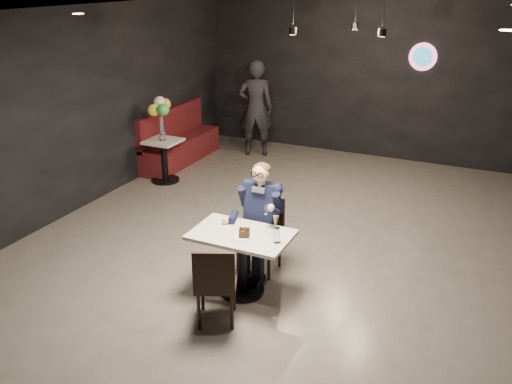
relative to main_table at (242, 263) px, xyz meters
The scene contains 17 objects.
floor 1.18m from the main_table, 82.81° to the left, with size 9.00×9.00×0.00m, color #6E645C.
wall_sign 5.89m from the main_table, 80.44° to the left, with size 0.50×0.06×0.50m, color pink, non-canonical shape.
pendant_lights 4.00m from the main_table, 87.42° to the left, with size 1.40×1.20×0.36m, color black.
main_table is the anchor object (origin of this frame).
chair_far 0.56m from the main_table, 90.00° to the left, with size 0.42×0.46×0.92m, color black.
chair_near 0.60m from the main_table, 90.00° to the right, with size 0.42×0.46×0.92m, color black.
seated_man 0.65m from the main_table, 90.00° to the left, with size 0.60×0.80×1.44m, color black.
dessert_plate 0.39m from the main_table, 56.09° to the right, with size 0.23×0.23×0.01m, color white.
cake_slice 0.44m from the main_table, 44.84° to the right, with size 0.11×0.09×0.08m, color black.
mint_leaf 0.49m from the main_table, 58.03° to the right, with size 0.06×0.04×0.01m, color green.
sundae_glass 0.63m from the main_table, ahead, with size 0.08×0.08×0.17m, color silver.
wafer_cone 0.76m from the main_table, ahead, with size 0.06×0.06×0.13m, color tan.
booth_bench 4.79m from the main_table, 130.47° to the left, with size 0.52×2.09×1.05m, color #4E1014.
side_table 3.86m from the main_table, 136.73° to the left, with size 0.56×0.56×0.70m, color silver.
balloon_vase 3.89m from the main_table, 136.73° to the left, with size 0.10×0.10×0.16m, color silver.
balloon_bunch 3.95m from the main_table, 136.73° to the left, with size 0.37×0.37×0.61m, color #FFF835.
passerby 5.13m from the main_table, 113.14° to the left, with size 0.69×0.45×1.90m, color black.
Camera 1 is at (2.26, -5.91, 3.42)m, focal length 38.00 mm.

